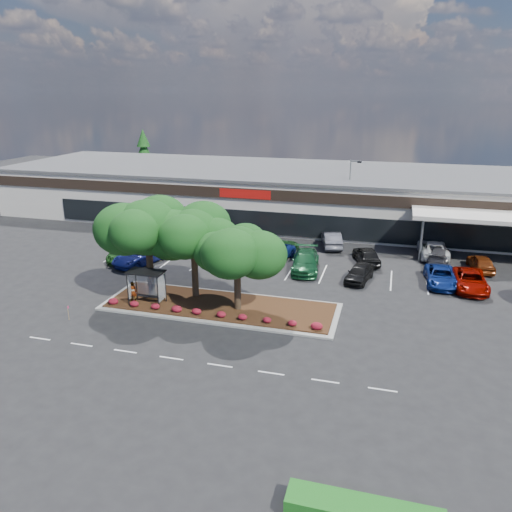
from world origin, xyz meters
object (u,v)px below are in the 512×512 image
(light_pole, at_px, (349,202))
(car_1, at_px, (140,256))
(car_0, at_px, (121,253))
(survey_stake, at_px, (68,311))

(light_pole, bearing_deg, car_1, -137.81)
(light_pole, relative_size, car_0, 1.69)
(light_pole, bearing_deg, survey_stake, -120.56)
(light_pole, height_order, car_1, light_pole)
(survey_stake, xyz_separation_m, car_1, (-1.00, 12.56, 0.10))
(light_pole, relative_size, survey_stake, 7.64)
(survey_stake, bearing_deg, car_0, 104.35)
(survey_stake, distance_m, car_0, 13.61)
(car_0, bearing_deg, light_pole, 15.54)
(car_0, bearing_deg, car_1, -36.91)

